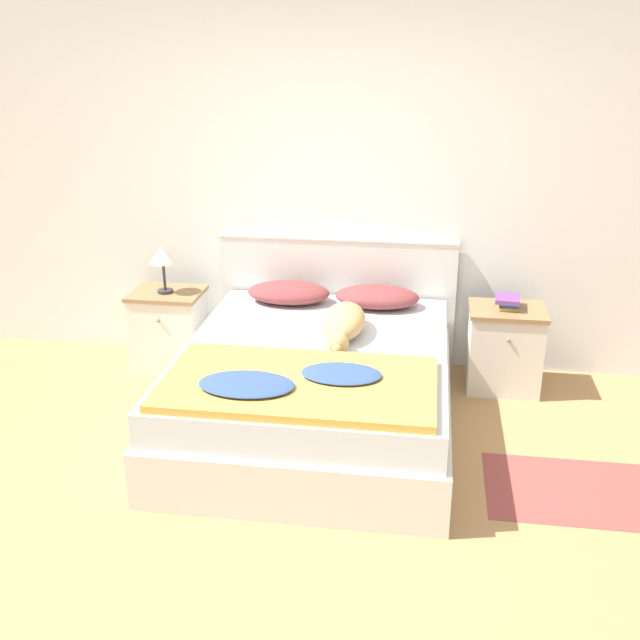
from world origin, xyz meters
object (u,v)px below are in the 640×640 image
nightstand_right (504,348)px  table_lamp (163,257)px  nightstand_left (169,329)px  pillow_left (289,292)px  pillow_right (377,297)px  book_stack (508,301)px  bed (315,389)px  dog (344,323)px

nightstand_right → table_lamp: 2.42m
nightstand_left → pillow_left: (0.87, 0.04, 0.31)m
pillow_left → nightstand_right: bearing=-1.5°
pillow_right → book_stack: 0.87m
nightstand_left → pillow_left: size_ratio=1.01×
bed → pillow_right: (0.31, 0.78, 0.34)m
nightstand_right → pillow_left: (-1.48, 0.04, 0.31)m
pillow_left → book_stack: 1.48m
book_stack → table_lamp: (-2.35, -0.04, 0.22)m
nightstand_right → table_lamp: (-2.35, -0.02, 0.55)m
nightstand_left → book_stack: (2.35, 0.02, 0.33)m
nightstand_left → pillow_right: (1.48, 0.04, 0.31)m
nightstand_right → bed: bearing=-147.9°
dog → table_lamp: table_lamp is taller
nightstand_left → nightstand_right: (2.35, 0.00, 0.00)m
nightstand_right → pillow_right: (-0.87, 0.04, 0.31)m
bed → nightstand_left: size_ratio=3.49×
nightstand_right → pillow_right: 0.92m
bed → dog: (0.14, 0.22, 0.35)m
pillow_left → pillow_right: size_ratio=1.00×
nightstand_right → table_lamp: bearing=-179.6°
bed → table_lamp: table_lamp is taller
nightstand_left → pillow_right: 1.52m
nightstand_right → dog: size_ratio=0.79×
pillow_left → book_stack: size_ratio=2.63×
dog → book_stack: bearing=27.4°
dog → nightstand_right: bearing=26.6°
book_stack → pillow_right: bearing=178.5°
nightstand_right → dog: dog is taller
pillow_left → dog: size_ratio=0.79×
dog → table_lamp: bearing=159.3°
bed → nightstand_right: bearing=32.1°
nightstand_left → bed: bearing=-32.1°
bed → nightstand_right: nightstand_right is taller
nightstand_left → book_stack: 2.37m
pillow_right → table_lamp: (-1.48, -0.06, 0.24)m
pillow_left → table_lamp: table_lamp is taller
nightstand_right → book_stack: book_stack is taller
bed → book_stack: 1.44m
nightstand_right → pillow_left: bearing=178.5°
table_lamp → pillow_left: bearing=3.8°
pillow_right → dog: dog is taller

